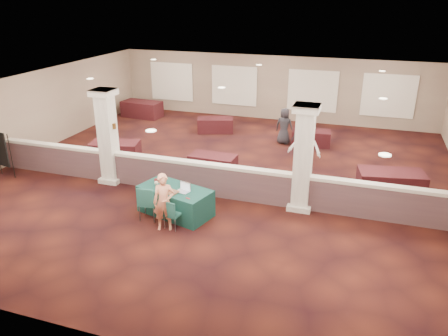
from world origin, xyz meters
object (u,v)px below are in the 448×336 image
(near_table, at_px, (175,201))
(woman, at_px, (164,202))
(conf_chair_main, at_px, (171,212))
(far_table_back_left, at_px, (142,109))
(conf_chair_side, at_px, (147,201))
(far_table_back_right, at_px, (311,138))
(attendee_c, at_px, (302,139))
(attendee_b, at_px, (305,146))
(far_table_front_left, at_px, (116,151))
(far_table_front_center, at_px, (213,164))
(attendee_d, at_px, (284,126))
(far_table_front_right, at_px, (390,184))
(far_table_back_center, at_px, (215,125))
(attendee_a, at_px, (103,120))

(near_table, bearing_deg, woman, -68.94)
(conf_chair_main, xyz_separation_m, far_table_back_left, (-6.34, 10.14, -0.10))
(conf_chair_side, xyz_separation_m, far_table_back_right, (3.51, 8.08, -0.28))
(far_table_back_left, height_order, attendee_c, attendee_c)
(near_table, relative_size, attendee_b, 1.12)
(near_table, height_order, far_table_back_left, far_table_back_left)
(far_table_front_left, bearing_deg, attendee_b, 10.13)
(far_table_front_center, bearing_deg, attendee_d, 66.24)
(far_table_front_center, bearing_deg, far_table_back_right, 54.90)
(near_table, xyz_separation_m, attendee_d, (1.77, 7.36, 0.37))
(far_table_front_right, xyz_separation_m, far_table_back_right, (-3.08, 4.18, -0.08))
(conf_chair_main, relative_size, far_table_back_right, 0.53)
(attendee_d, bearing_deg, far_table_back_center, -3.91)
(attendee_b, xyz_separation_m, attendee_c, (-0.29, 1.33, -0.20))
(far_table_back_left, distance_m, far_table_back_center, 4.68)
(conf_chair_side, distance_m, far_table_front_center, 3.95)
(woman, relative_size, far_table_back_right, 1.02)
(far_table_back_left, distance_m, attendee_a, 3.61)
(attendee_c, bearing_deg, attendee_d, 91.94)
(woman, relative_size, far_table_back_left, 0.81)
(attendee_a, xyz_separation_m, attendee_d, (7.84, 1.66, -0.02))
(woman, bearing_deg, conf_chair_main, -0.50)
(far_table_front_center, xyz_separation_m, far_table_back_left, (-6.06, 5.99, 0.07))
(far_table_back_center, height_order, attendee_b, attendee_b)
(far_table_front_right, bearing_deg, far_table_back_center, 148.17)
(attendee_a, bearing_deg, conf_chair_main, -63.29)
(far_table_back_center, height_order, attendee_d, attendee_d)
(far_table_front_left, distance_m, far_table_back_left, 6.34)
(far_table_back_left, bearing_deg, woman, -58.85)
(near_table, xyz_separation_m, conf_chair_side, (-0.59, -0.60, 0.20))
(far_table_back_left, bearing_deg, attendee_c, -21.06)
(far_table_front_left, bearing_deg, attendee_a, 130.50)
(far_table_front_center, height_order, far_table_front_right, far_table_front_right)
(near_table, distance_m, conf_chair_main, 0.89)
(conf_chair_side, xyz_separation_m, attendee_b, (3.64, 5.16, 0.34))
(conf_chair_main, distance_m, woman, 0.36)
(far_table_front_center, bearing_deg, far_table_back_left, 135.33)
(conf_chair_main, relative_size, attendee_b, 0.45)
(far_table_front_right, distance_m, far_table_back_right, 5.19)
(attendee_a, bearing_deg, attendee_c, -16.06)
(conf_chair_main, relative_size, attendee_c, 0.57)
(far_table_back_left, relative_size, far_table_back_center, 1.24)
(far_table_front_center, relative_size, attendee_b, 0.87)
(far_table_back_center, relative_size, attendee_b, 0.86)
(far_table_back_left, bearing_deg, near_table, -56.81)
(near_table, xyz_separation_m, far_table_front_center, (-0.02, 3.30, -0.07))
(attendee_a, bearing_deg, far_table_back_left, 72.95)
(conf_chair_side, distance_m, woman, 0.77)
(attendee_d, bearing_deg, attendee_b, 121.53)
(far_table_front_left, height_order, attendee_c, attendee_c)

